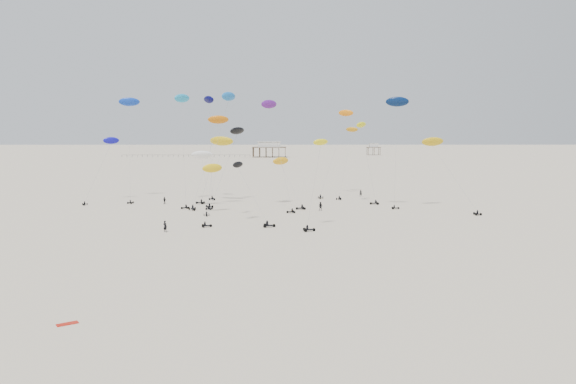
{
  "coord_description": "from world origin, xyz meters",
  "views": [
    {
      "loc": [
        -0.58,
        -0.63,
        16.79
      ],
      "look_at": [
        0.0,
        88.0,
        7.0
      ],
      "focal_mm": 35.0,
      "sensor_mm": 36.0,
      "label": 1
    }
  ],
  "objects_px": {
    "rig_0": "(105,155)",
    "spectator_0": "(165,232)",
    "pavilion_small": "(374,150)",
    "rig_9": "(286,173)",
    "rig_4": "(211,175)",
    "pavilion_main": "(269,150)"
  },
  "relations": [
    {
      "from": "rig_0",
      "to": "spectator_0",
      "type": "xyz_separation_m",
      "value": [
        22.41,
        -40.53,
        -11.08
      ]
    },
    {
      "from": "spectator_0",
      "to": "pavilion_small",
      "type": "bearing_deg",
      "value": -82.82
    },
    {
      "from": "rig_9",
      "to": "spectator_0",
      "type": "bearing_deg",
      "value": 133.6
    },
    {
      "from": "rig_4",
      "to": "rig_9",
      "type": "height_order",
      "value": "rig_9"
    },
    {
      "from": "pavilion_small",
      "to": "rig_4",
      "type": "distance_m",
      "value": 278.26
    },
    {
      "from": "rig_0",
      "to": "rig_4",
      "type": "distance_m",
      "value": 33.81
    },
    {
      "from": "pavilion_main",
      "to": "spectator_0",
      "type": "bearing_deg",
      "value": -92.29
    },
    {
      "from": "rig_0",
      "to": "rig_9",
      "type": "distance_m",
      "value": 43.5
    },
    {
      "from": "rig_0",
      "to": "spectator_0",
      "type": "distance_m",
      "value": 47.62
    },
    {
      "from": "spectator_0",
      "to": "rig_0",
      "type": "bearing_deg",
      "value": -38.35
    },
    {
      "from": "pavilion_main",
      "to": "rig_9",
      "type": "xyz_separation_m",
      "value": [
        9.82,
        -226.44,
        3.03
      ]
    },
    {
      "from": "rig_4",
      "to": "pavilion_small",
      "type": "bearing_deg",
      "value": -115.12
    },
    {
      "from": "rig_0",
      "to": "spectator_0",
      "type": "height_order",
      "value": "rig_0"
    },
    {
      "from": "rig_0",
      "to": "rig_9",
      "type": "bearing_deg",
      "value": 162.35
    },
    {
      "from": "pavilion_small",
      "to": "spectator_0",
      "type": "bearing_deg",
      "value": -105.54
    },
    {
      "from": "pavilion_small",
      "to": "rig_0",
      "type": "distance_m",
      "value": 268.9
    },
    {
      "from": "pavilion_main",
      "to": "rig_9",
      "type": "height_order",
      "value": "rig_9"
    },
    {
      "from": "rig_0",
      "to": "rig_4",
      "type": "height_order",
      "value": "rig_0"
    },
    {
      "from": "rig_9",
      "to": "spectator_0",
      "type": "relative_size",
      "value": 5.66
    },
    {
      "from": "rig_9",
      "to": "rig_0",
      "type": "bearing_deg",
      "value": 64.72
    },
    {
      "from": "rig_4",
      "to": "rig_0",
      "type": "bearing_deg",
      "value": -44.76
    },
    {
      "from": "rig_4",
      "to": "spectator_0",
      "type": "height_order",
      "value": "rig_4"
    }
  ]
}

